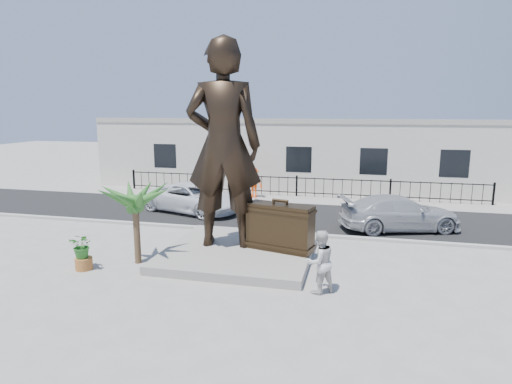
% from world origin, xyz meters
% --- Properties ---
extents(ground, '(100.00, 100.00, 0.00)m').
position_xyz_m(ground, '(0.00, 0.00, 0.00)').
color(ground, '#9E9991').
rests_on(ground, ground).
extents(street, '(40.00, 7.00, 0.01)m').
position_xyz_m(street, '(0.00, 8.00, 0.01)').
color(street, black).
rests_on(street, ground).
extents(curb, '(40.00, 0.25, 0.12)m').
position_xyz_m(curb, '(0.00, 4.50, 0.06)').
color(curb, '#A5A399').
rests_on(curb, ground).
extents(far_sidewalk, '(40.00, 2.50, 0.02)m').
position_xyz_m(far_sidewalk, '(0.00, 12.00, 0.01)').
color(far_sidewalk, '#9E9991').
rests_on(far_sidewalk, ground).
extents(plinth, '(5.20, 5.20, 0.30)m').
position_xyz_m(plinth, '(-0.50, 1.50, 0.15)').
color(plinth, gray).
rests_on(plinth, ground).
extents(fence, '(22.00, 0.10, 1.20)m').
position_xyz_m(fence, '(0.00, 12.80, 0.60)').
color(fence, black).
rests_on(fence, ground).
extents(building, '(28.00, 7.00, 4.40)m').
position_xyz_m(building, '(0.00, 17.00, 2.20)').
color(building, silver).
rests_on(building, ground).
extents(statue, '(2.93, 2.15, 7.40)m').
position_xyz_m(statue, '(-1.13, 1.75, 4.00)').
color(statue, black).
rests_on(statue, plinth).
extents(suitcase, '(2.49, 1.33, 1.67)m').
position_xyz_m(suitcase, '(0.97, 1.62, 1.14)').
color(suitcase, black).
rests_on(suitcase, plinth).
extents(tourist, '(1.15, 1.11, 1.87)m').
position_xyz_m(tourist, '(2.62, -1.04, 0.94)').
color(tourist, beige).
rests_on(tourist, ground).
extents(car_white, '(5.85, 3.99, 1.49)m').
position_xyz_m(car_white, '(-4.70, 7.53, 0.75)').
color(car_white, white).
rests_on(car_white, street).
extents(car_silver, '(5.62, 3.60, 1.52)m').
position_xyz_m(car_silver, '(5.46, 6.44, 0.77)').
color(car_silver, '#A6A8AB').
rests_on(car_silver, street).
extents(worker, '(1.29, 0.90, 1.82)m').
position_xyz_m(worker, '(-2.48, 11.80, 0.93)').
color(worker, '#FF4C0D').
rests_on(worker, far_sidewalk).
extents(palm_tree, '(1.80, 1.80, 3.20)m').
position_xyz_m(palm_tree, '(-3.74, -0.03, 0.00)').
color(palm_tree, '#295C21').
rests_on(palm_tree, ground).
extents(planter, '(0.56, 0.56, 0.40)m').
position_xyz_m(planter, '(-5.19, -1.02, 0.20)').
color(planter, '#A5612B').
rests_on(planter, ground).
extents(shrub, '(0.80, 0.70, 0.86)m').
position_xyz_m(shrub, '(-5.19, -1.02, 0.83)').
color(shrub, '#296A22').
rests_on(shrub, planter).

